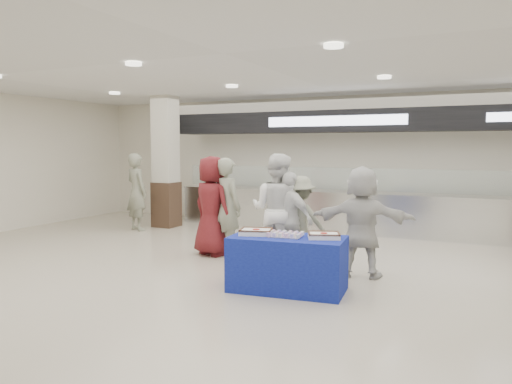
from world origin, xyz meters
The scene contains 14 objects.
ground centered at (0.00, 0.00, 0.00)m, with size 14.00×14.00×0.00m, color beige.
serving_line centered at (0.00, 5.40, 1.16)m, with size 8.70×0.85×2.80m.
column_left centered at (-4.00, 4.20, 1.53)m, with size 0.55×0.55×3.20m.
display_table centered at (0.78, 0.36, 0.38)m, with size 1.55×0.78×0.75m, color navy.
sheet_cake_left centered at (0.32, 0.33, 0.80)m, with size 0.52×0.45×0.09m.
sheet_cake_right centered at (1.26, 0.47, 0.79)m, with size 0.50×0.45×0.09m.
cupcake_tray centered at (0.75, 0.34, 0.78)m, with size 0.44×0.35×0.07m.
civilian_maroon centered at (-1.32, 1.87, 0.90)m, with size 0.88×0.57×1.81m, color maroon.
soldier_a centered at (-1.02, 1.93, 0.89)m, with size 0.65×0.43×1.78m, color gray.
chef_tall centered at (0.06, 1.67, 0.93)m, with size 0.90×0.70×1.86m, color white.
chef_short centered at (0.31, 1.61, 0.79)m, with size 0.92×0.38×1.57m, color white.
soldier_b centered at (0.40, 1.84, 0.75)m, with size 0.96×0.55×1.49m, color gray.
civilian_white centered at (1.51, 1.53, 0.84)m, with size 1.57×0.50×1.69m, color silver.
soldier_bg centered at (-4.31, 3.46, 0.91)m, with size 0.66×0.44×1.82m, color gray.
Camera 1 is at (3.29, -5.87, 1.98)m, focal length 35.00 mm.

